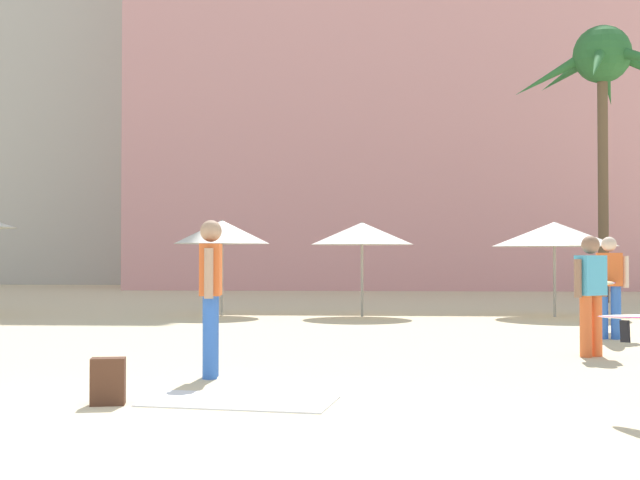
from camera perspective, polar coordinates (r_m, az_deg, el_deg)
ground at (r=6.36m, az=-12.14°, el=-13.12°), size 120.00×120.00×0.00m
hotel_pink at (r=39.09m, az=5.64°, el=11.52°), size 22.96×9.68×19.83m
palm_tree_left at (r=26.70m, az=18.55°, el=10.86°), size 5.16×5.01×8.16m
cafe_umbrella_1 at (r=19.43m, az=15.55°, el=0.38°), size 2.75×2.75×2.11m
cafe_umbrella_2 at (r=19.28m, az=-6.63°, el=0.53°), size 2.18×2.18×2.17m
cafe_umbrella_3 at (r=18.86m, az=2.86°, el=0.44°), size 2.30×2.30×2.10m
beach_towel at (r=7.87m, az=-5.47°, el=-10.78°), size 1.83×1.13×0.01m
backpack at (r=7.89m, az=-14.12°, el=-9.29°), size 0.33×0.29×0.42m
person_near_right at (r=14.56m, az=18.81°, el=-2.76°), size 1.01×3.01×1.65m
person_near_left at (r=11.79m, az=17.82°, el=-3.27°), size 0.54×0.43×1.61m
person_mid_left at (r=9.36m, az=-7.38°, el=-3.43°), size 0.26×0.61×1.73m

